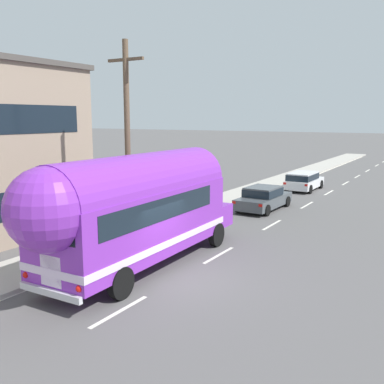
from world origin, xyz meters
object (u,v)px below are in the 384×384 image
Objects in this scene: utility_pole at (127,140)px; car_second at (304,180)px; car_lead at (263,197)px; painted_bus at (134,207)px.

car_second is (2.28, 17.47, -3.64)m from utility_pole.
car_lead and car_second have the same top height.
utility_pole reaches higher than painted_bus.
car_lead is at bearing -89.50° from car_second.
painted_bus is at bearing -89.55° from car_second.
painted_bus is 20.23m from car_second.
utility_pole is at bearing -103.95° from car_lead.
car_lead is at bearing 90.42° from painted_bus.
utility_pole is 4.21m from painted_bus.
painted_bus is 2.55× the size of car_second.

